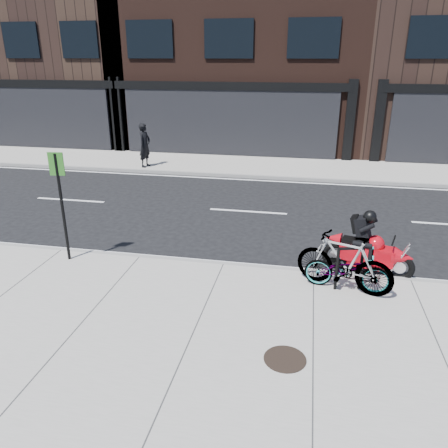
% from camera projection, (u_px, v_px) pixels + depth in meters
% --- Properties ---
extents(ground, '(120.00, 120.00, 0.00)m').
position_uv_depth(ground, '(238.00, 236.00, 11.70)').
color(ground, black).
rests_on(ground, ground).
extents(sidewalk_near, '(60.00, 6.00, 0.13)m').
position_uv_depth(sidewalk_near, '(188.00, 349.00, 7.09)').
color(sidewalk_near, gray).
rests_on(sidewalk_near, ground).
extents(sidewalk_far, '(60.00, 3.50, 0.13)m').
position_uv_depth(sidewalk_far, '(267.00, 166.00, 18.77)').
color(sidewalk_far, gray).
rests_on(sidewalk_far, ground).
extents(building_midwest, '(10.00, 10.00, 12.00)m').
position_uv_depth(building_midwest, '(73.00, 28.00, 24.95)').
color(building_midwest, black).
rests_on(building_midwest, ground).
extents(building_center, '(12.00, 10.00, 14.50)m').
position_uv_depth(building_center, '(246.00, 0.00, 22.72)').
color(building_center, black).
rests_on(building_center, ground).
extents(bike_rack, '(0.53, 0.18, 0.92)m').
position_uv_depth(bike_rack, '(349.00, 265.00, 8.60)').
color(bike_rack, black).
rests_on(bike_rack, sidewalk_near).
extents(bicycle_front, '(1.72, 0.77, 0.87)m').
position_uv_depth(bicycle_front, '(347.00, 269.00, 8.64)').
color(bicycle_front, gray).
rests_on(bicycle_front, sidewalk_near).
extents(bicycle_rear, '(2.02, 1.19, 1.17)m').
position_uv_depth(bicycle_rear, '(344.00, 262.00, 8.60)').
color(bicycle_rear, gray).
rests_on(bicycle_rear, sidewalk_near).
extents(motorcycle, '(1.95, 0.87, 1.49)m').
position_uv_depth(motorcycle, '(372.00, 250.00, 9.42)').
color(motorcycle, black).
rests_on(motorcycle, ground).
extents(pedestrian, '(0.55, 0.73, 1.81)m').
position_uv_depth(pedestrian, '(145.00, 145.00, 18.17)').
color(pedestrian, black).
rests_on(pedestrian, sidewalk_far).
extents(manhole_cover, '(0.73, 0.73, 0.02)m').
position_uv_depth(manhole_cover, '(285.00, 359.00, 6.74)').
color(manhole_cover, black).
rests_on(manhole_cover, sidewalk_near).
extents(sign_post, '(0.34, 0.07, 2.48)m').
position_uv_depth(sign_post, '(61.00, 198.00, 9.55)').
color(sign_post, black).
rests_on(sign_post, sidewalk_near).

